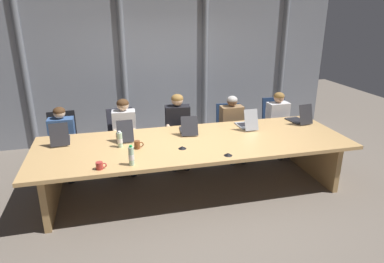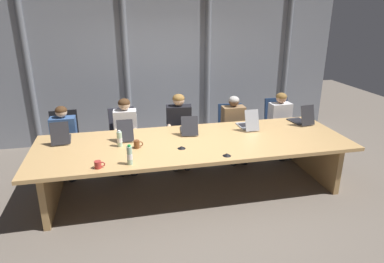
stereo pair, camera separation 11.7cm
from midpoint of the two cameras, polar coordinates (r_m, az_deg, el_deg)
The scene contains 24 objects.
ground_plane at distance 5.17m, azimuth -0.31°, elevation -9.44°, with size 13.76×13.76×0.00m, color #6B6056.
conference_table at distance 4.90m, azimuth -0.32°, elevation -3.14°, with size 4.42×1.47×0.75m.
curtain_backdrop at distance 6.86m, azimuth -5.04°, elevation 10.98°, with size 6.88×0.17×2.97m.
laptop_left_end at distance 5.15m, azimuth -21.65°, elevation -1.10°, with size 0.28×0.44×0.32m.
laptop_left_mid at distance 5.06m, azimuth -11.76°, elevation -0.46°, with size 0.23×0.47×0.30m.
laptop_center at distance 5.19m, azimuth -1.23°, elevation 0.47°, with size 0.31×0.47×0.28m.
laptop_right_mid at distance 5.45m, azimuth 8.48°, elevation 1.29°, with size 0.23×0.46×0.33m.
laptop_right_end at distance 5.90m, azimuth 16.90°, elevation 2.08°, with size 0.29×0.46×0.33m.
office_chair_left_end at distance 5.97m, azimuth -20.94°, elevation -2.92°, with size 0.60×0.60×0.96m.
office_chair_left_mid at distance 5.91m, azimuth -11.88°, elevation -2.22°, with size 0.60×0.60×0.95m.
office_chair_center at distance 6.01m, azimuth -2.77°, elevation -1.43°, with size 0.60×0.60×0.95m.
office_chair_right_mid at distance 6.25m, azimuth 5.67°, elevation -0.80°, with size 0.60×0.60×0.90m.
office_chair_right_end at distance 6.60m, azimuth 13.21°, elevation 0.05°, with size 0.60×0.60×0.96m.
person_left_end at distance 5.72m, azimuth -21.39°, elevation -1.07°, with size 0.40×0.55×1.10m.
person_left_mid at distance 5.66m, azimuth -11.74°, elevation 0.11°, with size 0.40×0.56×1.17m.
person_center at distance 5.75m, azimuth -2.91°, elevation 1.05°, with size 0.46×0.57×1.20m.
person_right_mid at distance 6.01m, azimuth 6.30°, elevation 1.24°, with size 0.40×0.55×1.11m.
person_right_end at distance 6.36m, azimuth 13.86°, elevation 1.91°, with size 0.40×0.55×1.12m.
water_bottle_primary at distance 4.17m, azimuth -10.86°, elevation -4.04°, with size 0.07×0.07×0.25m.
water_bottle_secondary at distance 4.74m, azimuth -12.59°, elevation -1.37°, with size 0.07×0.07×0.23m.
coffee_mug_near at distance 4.66m, azimuth -9.76°, elevation -2.19°, with size 0.13×0.08×0.11m.
coffee_mug_far at distance 4.18m, azimuth -15.86°, elevation -5.49°, with size 0.13×0.08×0.09m.
conference_mic_left_side at distance 4.60m, azimuth -2.35°, elevation -2.66°, with size 0.11×0.11×0.04m, color black.
conference_mic_middle at distance 4.41m, azimuth 5.27°, elevation -3.78°, with size 0.11×0.11×0.04m, color black.
Camera 1 is at (-1.13, -4.37, 2.53)m, focal length 32.08 mm.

